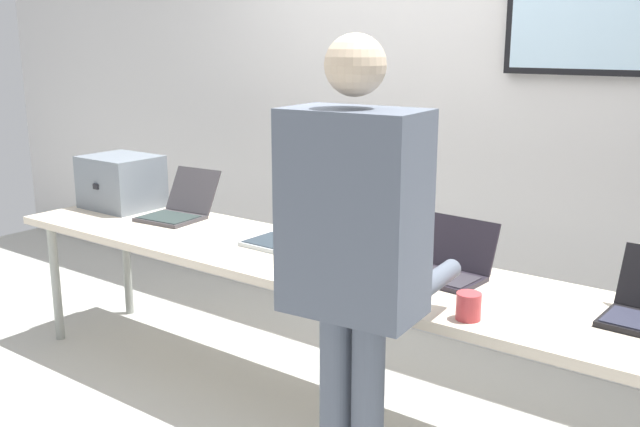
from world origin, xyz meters
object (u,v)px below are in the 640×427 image
object	(u,v)px
laptop_station_1	(292,231)
coffee_mug	(469,306)
laptop_station_0	(179,207)
equipment_box	(121,182)
laptop_station_2	(444,263)
person	(354,249)
workbench	(305,266)

from	to	relation	value
laptop_station_1	coffee_mug	distance (m)	1.17
laptop_station_0	laptop_station_1	xyz separation A→B (m)	(0.82, -0.02, 0.00)
equipment_box	laptop_station_2	bearing A→B (deg)	-0.08
laptop_station_1	person	size ratio (longest dim) A/B	0.21
workbench	coffee_mug	xyz separation A→B (m)	(0.92, -0.25, 0.09)
laptop_station_1	coffee_mug	size ratio (longest dim) A/B	3.75
laptop_station_2	laptop_station_1	bearing A→B (deg)	179.69
coffee_mug	workbench	bearing A→B (deg)	164.80
workbench	laptop_station_2	bearing A→B (deg)	11.52
laptop_station_2	person	size ratio (longest dim) A/B	0.22
equipment_box	laptop_station_0	xyz separation A→B (m)	(0.46, 0.02, -0.09)
coffee_mug	laptop_station_2	bearing A→B (deg)	127.47
laptop_station_2	coffee_mug	bearing A→B (deg)	-52.53
workbench	laptop_station_1	bearing A→B (deg)	144.16
laptop_station_2	equipment_box	bearing A→B (deg)	179.92
laptop_station_0	coffee_mug	bearing A→B (deg)	-11.91
equipment_box	coffee_mug	world-z (taller)	equipment_box
workbench	laptop_station_0	world-z (taller)	laptop_station_0
equipment_box	laptop_station_1	distance (m)	1.28
person	laptop_station_1	bearing A→B (deg)	139.11
person	coffee_mug	bearing A→B (deg)	57.88
laptop_station_1	laptop_station_2	size ratio (longest dim) A/B	0.95
workbench	laptop_station_0	bearing A→B (deg)	171.19
equipment_box	person	world-z (taller)	person
laptop_station_0	equipment_box	bearing A→B (deg)	-176.99
equipment_box	laptop_station_1	size ratio (longest dim) A/B	1.14
workbench	laptop_station_2	size ratio (longest dim) A/B	9.06
equipment_box	workbench	bearing A→B (deg)	-5.15
workbench	laptop_station_0	distance (m)	1.02
workbench	person	bearing A→B (deg)	-42.12
workbench	coffee_mug	distance (m)	0.96
workbench	laptop_station_2	xyz separation A→B (m)	(0.63, 0.13, 0.10)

